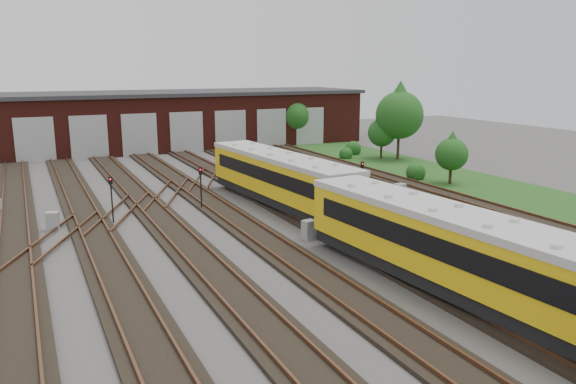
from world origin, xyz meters
name	(u,v)px	position (x,y,z in m)	size (l,w,h in m)	color
ground	(308,243)	(0.00, 0.00, 0.00)	(120.00, 120.00, 0.00)	#44423F
track_network	(300,238)	(-0.17, 0.59, 0.11)	(30.40, 70.00, 0.33)	black
maintenance_shed	(146,120)	(-0.01, 39.97, 3.20)	(51.00, 12.50, 6.35)	#4D1913
grass_verge	(455,179)	(19.00, 10.00, 0.03)	(8.00, 55.00, 0.05)	#1D4C19
metro_train	(444,246)	(2.00, -8.19, 1.96)	(4.01, 47.56, 3.18)	black
signal_mast_0	(111,193)	(-8.66, 8.54, 1.78)	(0.24, 0.23, 2.78)	black
signal_mast_1	(201,183)	(-2.99, 9.20, 1.81)	(0.26, 0.25, 2.81)	black
signal_mast_2	(248,166)	(2.17, 13.95, 1.74)	(0.26, 0.24, 2.69)	black
signal_mast_3	(362,176)	(7.88, 6.99, 1.75)	(0.26, 0.24, 2.73)	black
relay_cabinet_1	(53,221)	(-12.00, 8.17, 0.55)	(0.66, 0.55, 1.10)	#949598
relay_cabinet_2	(309,230)	(0.30, 0.45, 0.54)	(0.65, 0.54, 1.08)	#949598
relay_cabinet_3	(272,155)	(9.24, 25.36, 0.53)	(0.63, 0.53, 1.06)	#949598
relay_cabinet_4	(400,192)	(10.36, 5.94, 0.57)	(0.69, 0.57, 1.15)	#949598
tree_0	(294,112)	(16.36, 35.00, 3.90)	(3.66, 3.66, 6.07)	#2D2314
tree_1	(382,129)	(19.58, 21.49, 2.99)	(2.81, 2.81, 4.66)	#2D2314
tree_2	(400,109)	(20.81, 20.35, 5.02)	(4.71, 4.71, 7.81)	#2D2314
tree_3	(452,150)	(17.19, 8.58, 2.72)	(2.56, 2.56, 4.24)	#2D2314
bush_0	(416,170)	(16.00, 11.37, 0.80)	(1.61, 1.61, 1.61)	#144012
bush_1	(346,152)	(16.41, 23.08, 0.68)	(1.37, 1.37, 1.37)	#144012
bush_2	(353,147)	(18.56, 25.16, 0.84)	(1.68, 1.68, 1.68)	#144012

